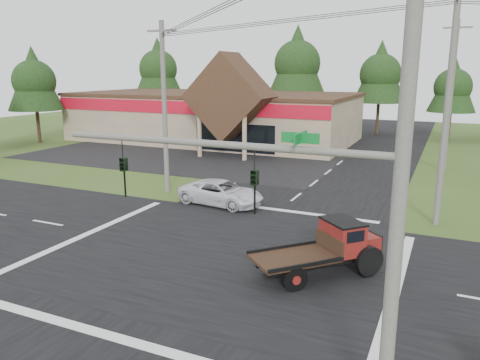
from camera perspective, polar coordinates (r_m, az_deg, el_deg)
The scene contains 18 objects.
ground at distance 20.02m, azimuth -2.00°, elevation -9.05°, with size 120.00×120.00×0.00m, color #30481A.
road_ns at distance 20.02m, azimuth -2.00°, elevation -9.02°, with size 12.00×120.00×0.02m, color black.
road_ew at distance 20.02m, azimuth -2.00°, elevation -9.02°, with size 120.00×12.00×0.02m, color black.
parking_apron at distance 42.66m, azimuth -7.54°, elevation 2.88°, with size 28.00×14.00×0.02m, color black.
cvs_building at distance 52.23m, azimuth -3.08°, elevation 7.91°, with size 30.40×18.20×9.19m.
traffic_signal_mast at distance 9.92m, azimuth 8.79°, elevation -5.50°, with size 8.12×0.24×7.00m.
utility_pole_nr at distance 9.32m, azimuth 19.05°, elevation 0.44°, with size 2.00×0.30×11.00m.
utility_pole_nw at distance 29.56m, azimuth -9.20°, elevation 8.79°, with size 2.00×0.30×10.50m.
utility_pole_ne at distance 24.64m, azimuth 23.94°, elevation 8.15°, with size 2.00×0.30×11.50m.
utility_pole_n at distance 38.63m, azimuth 24.29°, elevation 9.33°, with size 2.00×0.30×11.20m.
tree_row_a at distance 68.31m, azimuth -9.96°, elevation 13.41°, with size 6.72×6.72×12.12m.
tree_row_b at distance 65.05m, azimuth -1.40°, elevation 12.43°, with size 5.60×5.60×10.10m.
tree_row_c at distance 60.42m, azimuth 7.00°, elevation 14.19°, with size 7.28×7.28×13.13m.
tree_row_d at distance 59.16m, azimuth 16.76°, elevation 12.47°, with size 6.16×6.16×11.11m.
tree_row_e at distance 56.60m, azimuth 24.54°, elevation 10.48°, with size 5.04×5.04×9.09m.
tree_side_w at distance 54.42m, azimuth -23.84°, elevation 11.19°, with size 5.60×5.60×10.10m.
antique_flatbed_truck at distance 17.95m, azimuth 9.61°, elevation -8.32°, with size 1.92×5.02×2.10m, color #55190C, non-canonical shape.
white_pickup at distance 27.04m, azimuth -2.31°, elevation -1.56°, with size 2.31×5.00×1.39m, color silver.
Camera 1 is at (8.28, -16.58, 7.58)m, focal length 35.00 mm.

